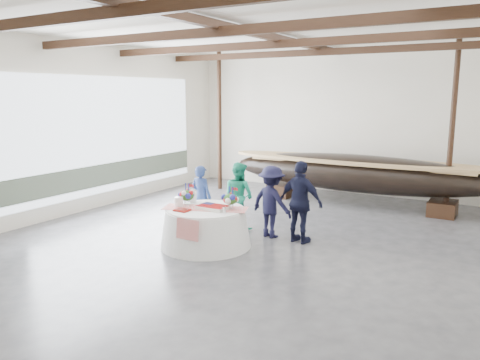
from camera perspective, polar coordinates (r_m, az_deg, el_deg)
The scene contains 13 objects.
floor at distance 10.30m, azimuth 0.52°, elevation -7.23°, with size 10.00×12.00×0.01m, color #3D3D42.
wall_back at distance 15.32m, azimuth 11.97°, elevation 6.95°, with size 10.00×0.02×4.50m, color silver.
wall_left at distance 13.09m, azimuth -18.86°, elevation 6.06°, with size 0.02×12.00×4.50m, color silver.
ceiling at distance 9.91m, azimuth 0.56°, elevation 18.42°, with size 10.00×12.00×0.01m, color white.
pavilion_structure at distance 10.52m, azimuth 2.73°, elevation 15.22°, with size 9.80×11.76×4.50m.
open_bay at distance 13.75m, azimuth -15.46°, elevation 4.65°, with size 0.03×7.00×3.20m.
longboat_display at distance 13.62m, azimuth 14.00°, elevation 0.83°, with size 7.72×1.54×1.45m.
banquet_table at distance 9.78m, azimuth -4.21°, elevation -5.75°, with size 1.88×1.88×0.81m.
tabletop_items at distance 9.76m, azimuth -4.22°, elevation -2.44°, with size 1.82×1.13×0.40m.
guest_woman_blue at distance 11.07m, azimuth -4.75°, elevation -2.02°, with size 0.54×0.36×1.48m, color navy.
guest_woman_teal at distance 10.92m, azimuth -0.14°, elevation -1.91°, with size 0.77×0.60×1.58m, color #1FA27C.
guest_man_left at distance 10.30m, azimuth 3.86°, elevation -2.66°, with size 1.03×0.59×1.59m, color black.
guest_man_right at distance 9.94m, azimuth 7.41°, elevation -2.70°, with size 1.03×0.43×1.76m, color black.
Camera 1 is at (4.93, -8.48, 3.13)m, focal length 35.00 mm.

